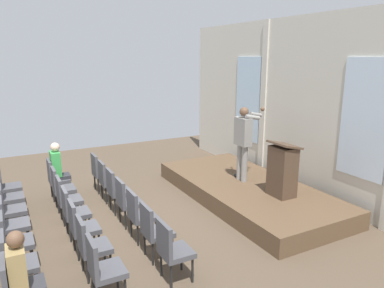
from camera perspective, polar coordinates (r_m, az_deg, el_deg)
ground_plane at (r=7.22m, az=-16.06°, el=-13.38°), size 13.09×13.09×0.00m
rear_partition at (r=8.95m, az=16.32°, el=5.68°), size 9.29×0.14×4.12m
stage_platform at (r=8.53m, az=8.54°, el=-7.28°), size 4.78×2.21×0.38m
speaker at (r=8.37m, az=8.09°, el=0.88°), size 0.51×0.69×1.73m
mic_stand at (r=8.83m, az=7.60°, el=-2.92°), size 0.28×0.28×1.55m
lectern at (r=7.70m, az=14.03°, el=-4.02°), size 0.60×0.48×1.16m
chair_r0_c0 at (r=9.04m, az=-14.34°, el=-4.04°), size 0.46×0.44×0.94m
chair_r0_c1 at (r=8.41m, az=-13.19°, el=-5.32°), size 0.46×0.44×0.94m
chair_r0_c2 at (r=7.78m, az=-11.86°, el=-6.81°), size 0.46×0.44×0.94m
chair_r0_c3 at (r=7.17m, az=-10.28°, el=-8.55°), size 0.46×0.44×0.94m
chair_r0_c4 at (r=6.57m, az=-8.39°, el=-10.60°), size 0.46×0.44×0.94m
chair_r0_c5 at (r=5.99m, az=-6.09°, el=-13.04°), size 0.46×0.44×0.94m
chair_r0_c6 at (r=5.43m, az=-3.25°, el=-15.97°), size 0.46×0.44×0.94m
chair_r1_c0 at (r=8.88m, az=-20.68°, el=-4.84°), size 0.46×0.44×0.94m
audience_r1_c0 at (r=8.83m, az=-20.27°, el=-3.52°), size 0.36×0.39×1.33m
chair_r1_c1 at (r=8.23m, az=-20.02°, el=-6.22°), size 0.46×0.44×0.94m
chair_r1_c2 at (r=7.59m, az=-19.24°, el=-7.83°), size 0.46×0.44×0.94m
chair_r1_c3 at (r=6.96m, az=-18.31°, el=-9.74°), size 0.46×0.44×0.94m
chair_r1_c4 at (r=6.34m, az=-17.18°, el=-12.02°), size 0.46×0.44×0.94m
chair_r1_c5 at (r=5.74m, az=-15.79°, el=-14.78°), size 0.46×0.44×0.94m
chair_r1_c6 at (r=5.16m, az=-14.02°, el=-18.17°), size 0.46×0.44×0.94m
chair_r2_c0 at (r=8.83m, az=-27.19°, el=-5.60°), size 0.46×0.44×0.94m
chair_r2_c1 at (r=8.18m, az=-27.06°, el=-7.06°), size 0.46×0.44×0.94m
chair_r2_c2 at (r=7.53m, az=-26.90°, el=-8.76°), size 0.46×0.44×0.94m
chair_r2_c3 at (r=6.90m, az=-26.71°, el=-10.78°), size 0.46×0.44×0.94m
chair_r2_c4 at (r=6.27m, az=-26.48°, el=-13.21°), size 0.46×0.44×0.94m
chair_r2_c5 at (r=5.66m, az=-26.20°, el=-16.18°), size 0.46×0.44×0.94m
audience_r2_c6 at (r=4.98m, az=-25.04°, el=-18.04°), size 0.36×0.39×1.27m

